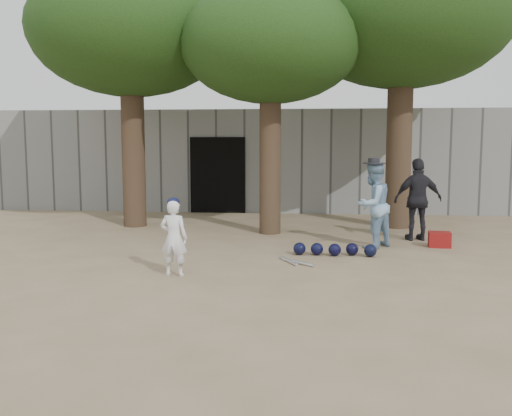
# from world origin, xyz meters

# --- Properties ---
(ground) EXTENTS (70.00, 70.00, 0.00)m
(ground) POSITION_xyz_m (0.00, 0.00, 0.00)
(ground) COLOR #937C5E
(ground) RESTS_ON ground
(boy_player) EXTENTS (0.46, 0.33, 1.18)m
(boy_player) POSITION_xyz_m (-0.58, -0.05, 0.59)
(boy_player) COLOR white
(boy_player) RESTS_ON ground
(spectator_blue) EXTENTS (1.03, 1.03, 1.69)m
(spectator_blue) POSITION_xyz_m (2.73, 2.65, 0.84)
(spectator_blue) COLOR #82A9C9
(spectator_blue) RESTS_ON ground
(spectator_dark) EXTENTS (1.07, 0.60, 1.73)m
(spectator_dark) POSITION_xyz_m (3.76, 3.59, 0.86)
(spectator_dark) COLOR black
(spectator_dark) RESTS_ON ground
(red_bag) EXTENTS (0.45, 0.36, 0.30)m
(red_bag) POSITION_xyz_m (4.06, 2.83, 0.15)
(red_bag) COLOR maroon
(red_bag) RESTS_ON ground
(back_building) EXTENTS (16.00, 5.24, 3.00)m
(back_building) POSITION_xyz_m (-0.00, 10.33, 1.50)
(back_building) COLOR gray
(back_building) RESTS_ON ground
(helmet_row) EXTENTS (1.51, 0.33, 0.23)m
(helmet_row) POSITION_xyz_m (1.97, 1.76, 0.12)
(helmet_row) COLOR black
(helmet_row) RESTS_ON ground
(bat_pile) EXTENTS (0.64, 0.72, 0.06)m
(bat_pile) POSITION_xyz_m (1.24, 1.04, 0.03)
(bat_pile) COLOR silver
(bat_pile) RESTS_ON ground
(tree_row) EXTENTS (11.40, 5.80, 6.69)m
(tree_row) POSITION_xyz_m (0.74, 5.02, 4.69)
(tree_row) COLOR brown
(tree_row) RESTS_ON ground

